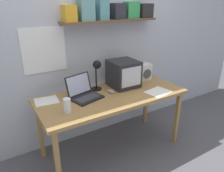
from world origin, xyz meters
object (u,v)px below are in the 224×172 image
object	(u,v)px
crt_monitor	(123,74)
computer_mouse	(111,91)
laptop	(83,92)
desk_lamp	(97,70)
open_notebook	(47,101)
juice_glass	(67,106)
corner_desk	(112,99)
loose_paper_near_laptop	(158,92)
space_heater	(144,72)

from	to	relation	value
crt_monitor	computer_mouse	world-z (taller)	crt_monitor
crt_monitor	laptop	size ratio (longest dim) A/B	0.92
desk_lamp	open_notebook	distance (m)	0.63
laptop	open_notebook	world-z (taller)	laptop
desk_lamp	open_notebook	world-z (taller)	desk_lamp
juice_glass	computer_mouse	size ratio (longest dim) A/B	1.32
corner_desk	juice_glass	bearing A→B (deg)	-166.63
open_notebook	loose_paper_near_laptop	bearing A→B (deg)	-20.69
space_heater	open_notebook	bearing A→B (deg)	-179.93
juice_glass	loose_paper_near_laptop	bearing A→B (deg)	-4.77
crt_monitor	space_heater	size ratio (longest dim) A/B	1.65
desk_lamp	computer_mouse	world-z (taller)	desk_lamp
laptop	computer_mouse	size ratio (longest dim) A/B	3.41
corner_desk	laptop	xyz separation A→B (m)	(-0.30, 0.10, 0.12)
crt_monitor	loose_paper_near_laptop	world-z (taller)	crt_monitor
loose_paper_near_laptop	laptop	bearing A→B (deg)	157.74
corner_desk	crt_monitor	size ratio (longest dim) A/B	4.83
computer_mouse	loose_paper_near_laptop	bearing A→B (deg)	-29.96
juice_glass	desk_lamp	bearing A→B (deg)	33.06
computer_mouse	crt_monitor	bearing A→B (deg)	23.41
open_notebook	juice_glass	bearing A→B (deg)	-73.69
space_heater	juice_glass	bearing A→B (deg)	-163.43
juice_glass	crt_monitor	bearing A→B (deg)	19.09
desk_lamp	juice_glass	distance (m)	0.60
space_heater	open_notebook	size ratio (longest dim) A/B	0.81
computer_mouse	open_notebook	world-z (taller)	computer_mouse
desk_lamp	juice_glass	size ratio (longest dim) A/B	2.56
corner_desk	loose_paper_near_laptop	world-z (taller)	loose_paper_near_laptop
laptop	loose_paper_near_laptop	world-z (taller)	laptop
corner_desk	desk_lamp	xyz separation A→B (m)	(-0.09, 0.17, 0.31)
juice_glass	laptop	bearing A→B (deg)	41.16
computer_mouse	juice_glass	bearing A→B (deg)	-162.71
corner_desk	desk_lamp	bearing A→B (deg)	117.57
open_notebook	crt_monitor	bearing A→B (deg)	-4.03
corner_desk	crt_monitor	xyz separation A→B (m)	(0.25, 0.15, 0.22)
laptop	computer_mouse	bearing A→B (deg)	-23.43
corner_desk	laptop	world-z (taller)	laptop
laptop	space_heater	xyz separation A→B (m)	(0.91, 0.10, 0.04)
desk_lamp	open_notebook	xyz separation A→B (m)	(-0.58, 0.04, -0.25)
space_heater	computer_mouse	xyz separation A→B (m)	(-0.59, -0.15, -0.09)
crt_monitor	laptop	bearing A→B (deg)	-174.17
corner_desk	open_notebook	bearing A→B (deg)	162.34
laptop	computer_mouse	distance (m)	0.32
desk_lamp	juice_glass	world-z (taller)	desk_lamp
open_notebook	computer_mouse	bearing A→B (deg)	-13.62
laptop	computer_mouse	xyz separation A→B (m)	(0.32, -0.05, -0.04)
loose_paper_near_laptop	desk_lamp	bearing A→B (deg)	145.36
crt_monitor	desk_lamp	bearing A→B (deg)	176.20
laptop	crt_monitor	bearing A→B (deg)	-9.03
corner_desk	loose_paper_near_laptop	size ratio (longest dim) A/B	5.47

